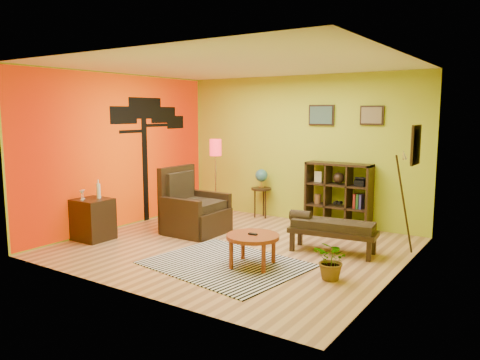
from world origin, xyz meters
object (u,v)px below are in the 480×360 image
Objects in this scene: floor_lamp at (216,155)px; potted_plant at (332,265)px; globe_table at (261,181)px; cube_shelf at (339,196)px; armchair at (193,213)px; bench at (330,227)px; coffee_table at (253,239)px; side_cabinet at (93,219)px.

floor_lamp is 3.11× the size of potted_plant.
cube_shelf reaches higher than globe_table.
armchair reaches higher than bench.
armchair is 0.96× the size of cube_shelf.
coffee_table is 2.69m from cube_shelf.
cube_shelf reaches higher than potted_plant.
armchair is at bearing 163.65° from potted_plant.
coffee_table is at bearing -117.65° from bench.
cube_shelf is at bearing 15.44° from floor_lamp.
floor_lamp reaches higher than side_cabinet.
globe_table is (0.67, 0.63, -0.54)m from floor_lamp.
cube_shelf reaches higher than bench.
coffee_table is 1.35m from bench.
floor_lamp is 1.62× the size of globe_table.
floor_lamp is at bearing 149.37° from potted_plant.
floor_lamp is 1.32× the size of cube_shelf.
floor_lamp reaches higher than bench.
cube_shelf is 1.56m from bench.
side_cabinet is 0.63× the size of floor_lamp.
cube_shelf reaches higher than side_cabinet.
armchair is (-1.87, 0.99, -0.03)m from coffee_table.
side_cabinet reaches higher than coffee_table.
floor_lamp is (-2.14, 2.04, 0.90)m from coffee_table.
coffee_table is 0.61× the size of cube_shelf.
bench is (3.58, 1.50, 0.04)m from side_cabinet.
potted_plant is at bearing -44.68° from globe_table.
cube_shelf is at bearing 43.70° from side_cabinet.
cube_shelf reaches higher than armchair.
coffee_table reaches higher than potted_plant.
armchair is 2.65m from cube_shelf.
armchair reaches higher than side_cabinet.
bench is 2.66× the size of potted_plant.
bench is at bearing -35.06° from globe_table.
globe_table is 2.59m from bench.
bench reaches higher than coffee_table.
bench is 1.20m from potted_plant.
potted_plant is (4.06, 0.41, -0.15)m from side_cabinet.
globe_table is at bearing 76.73° from armchair.
floor_lamp reaches higher than armchair.
bench is at bearing -16.92° from floor_lamp.
floor_lamp is (-0.27, 1.05, 0.93)m from armchair.
globe_table is at bearing 144.94° from bench.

